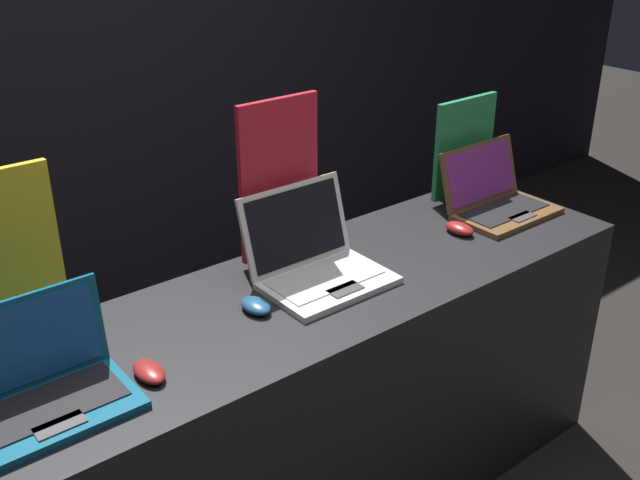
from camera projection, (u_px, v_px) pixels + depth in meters
name	position (u px, v px, depth m)	size (l,w,h in m)	color
wall_back	(84.00, 33.00, 3.14)	(8.00, 0.05, 2.80)	black
display_counter	(319.00, 403.00, 2.44)	(2.18, 0.62, 0.88)	black
laptop_front	(38.00, 386.00, 1.70)	(0.39, 0.26, 0.25)	#0F5170
mouse_front	(149.00, 372.00, 1.82)	(0.07, 0.11, 0.03)	maroon
laptop_middle	(315.00, 260.00, 2.26)	(0.38, 0.33, 0.27)	silver
mouse_middle	(256.00, 306.00, 2.10)	(0.07, 0.11, 0.03)	navy
promo_stand_middle	(279.00, 185.00, 2.30)	(0.29, 0.07, 0.52)	black
laptop_back	(496.00, 198.00, 2.72)	(0.38, 0.29, 0.23)	brown
mouse_back	(460.00, 228.00, 2.57)	(0.07, 0.11, 0.04)	maroon
promo_stand_back	(464.00, 152.00, 2.79)	(0.30, 0.07, 0.39)	black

